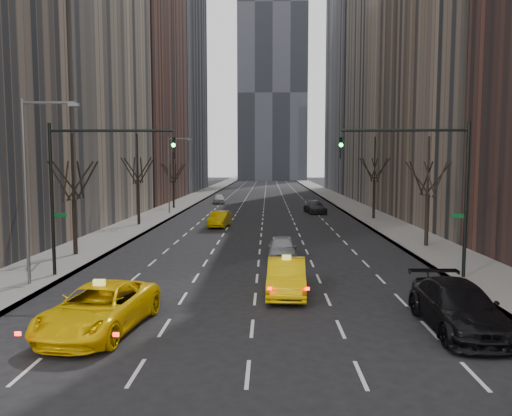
# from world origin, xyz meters

# --- Properties ---
(ground) EXTENTS (400.00, 400.00, 0.00)m
(ground) POSITION_xyz_m (0.00, 0.00, 0.00)
(ground) COLOR black
(ground) RESTS_ON ground
(sidewalk_left) EXTENTS (4.50, 320.00, 0.15)m
(sidewalk_left) POSITION_xyz_m (-12.25, 70.00, 0.07)
(sidewalk_left) COLOR slate
(sidewalk_left) RESTS_ON ground
(sidewalk_right) EXTENTS (4.50, 320.00, 0.15)m
(sidewalk_right) POSITION_xyz_m (12.25, 70.00, 0.07)
(sidewalk_right) COLOR slate
(sidewalk_right) RESTS_ON ground
(bld_left_far) EXTENTS (14.00, 28.00, 44.00)m
(bld_left_far) POSITION_xyz_m (-21.50, 66.00, 22.00)
(bld_left_far) COLOR brown
(bld_left_far) RESTS_ON ground
(bld_left_deep) EXTENTS (14.00, 30.00, 60.00)m
(bld_left_deep) POSITION_xyz_m (-21.50, 96.00, 30.00)
(bld_left_deep) COLOR slate
(bld_left_deep) RESTS_ON ground
(bld_right_far) EXTENTS (14.00, 28.00, 50.00)m
(bld_right_far) POSITION_xyz_m (21.50, 64.00, 25.00)
(bld_right_far) COLOR tan
(bld_right_far) RESTS_ON ground
(bld_right_deep) EXTENTS (14.00, 30.00, 58.00)m
(bld_right_deep) POSITION_xyz_m (21.50, 95.00, 29.00)
(bld_right_deep) COLOR slate
(bld_right_deep) RESTS_ON ground
(tower_far) EXTENTS (24.00, 24.00, 120.00)m
(tower_far) POSITION_xyz_m (2.00, 170.00, 60.00)
(tower_far) COLOR black
(tower_far) RESTS_ON ground
(tree_lw_b) EXTENTS (3.36, 3.50, 7.82)m
(tree_lw_b) POSITION_xyz_m (-12.00, 18.00, 3.72)
(tree_lw_b) COLOR black
(tree_lw_b) RESTS_ON ground
(tree_lw_c) EXTENTS (3.36, 3.50, 8.74)m
(tree_lw_c) POSITION_xyz_m (-12.00, 34.00, 4.04)
(tree_lw_c) COLOR black
(tree_lw_c) RESTS_ON ground
(tree_lw_d) EXTENTS (3.36, 3.50, 7.36)m
(tree_lw_d) POSITION_xyz_m (-12.00, 52.00, 3.56)
(tree_lw_d) COLOR black
(tree_lw_d) RESTS_ON ground
(tree_rw_b) EXTENTS (3.36, 3.50, 7.82)m
(tree_rw_b) POSITION_xyz_m (12.00, 22.00, 3.72)
(tree_rw_b) COLOR black
(tree_rw_b) RESTS_ON ground
(tree_rw_c) EXTENTS (3.36, 3.50, 8.74)m
(tree_rw_c) POSITION_xyz_m (12.00, 40.00, 4.04)
(tree_rw_c) COLOR black
(tree_rw_c) RESTS_ON ground
(traffic_mast_left) EXTENTS (6.69, 0.39, 8.00)m
(traffic_mast_left) POSITION_xyz_m (-9.11, 12.00, 5.49)
(traffic_mast_left) COLOR black
(traffic_mast_left) RESTS_ON ground
(traffic_mast_right) EXTENTS (6.69, 0.39, 8.00)m
(traffic_mast_right) POSITION_xyz_m (9.11, 12.00, 5.49)
(traffic_mast_right) COLOR black
(traffic_mast_right) RESTS_ON ground
(streetlight_near) EXTENTS (2.83, 0.22, 9.00)m
(streetlight_near) POSITION_xyz_m (-10.84, 10.00, 5.62)
(streetlight_near) COLOR slate
(streetlight_near) RESTS_ON ground
(streetlight_far) EXTENTS (2.83, 0.22, 9.00)m
(streetlight_far) POSITION_xyz_m (-10.84, 45.00, 5.62)
(streetlight_far) COLOR slate
(streetlight_far) RESTS_ON ground
(taxi_suv) EXTENTS (3.54, 6.35, 1.68)m
(taxi_suv) POSITION_xyz_m (-5.53, 3.58, 0.84)
(taxi_suv) COLOR yellow
(taxi_suv) RESTS_ON ground
(taxi_sedan) EXTENTS (1.91, 5.02, 1.63)m
(taxi_sedan) POSITION_xyz_m (1.43, 8.82, 0.82)
(taxi_sedan) COLOR #F4BE05
(taxi_sedan) RESTS_ON ground
(silver_sedan_ahead) EXTENTS (1.87, 4.49, 1.52)m
(silver_sedan_ahead) POSITION_xyz_m (1.46, 17.01, 0.76)
(silver_sedan_ahead) COLOR gray
(silver_sedan_ahead) RESTS_ON ground
(parked_suv_black) EXTENTS (2.43, 5.93, 1.72)m
(parked_suv_black) POSITION_xyz_m (7.50, 4.02, 0.86)
(parked_suv_black) COLOR black
(parked_suv_black) RESTS_ON ground
(far_taxi) EXTENTS (2.03, 4.62, 1.48)m
(far_taxi) POSITION_xyz_m (-4.05, 33.40, 0.74)
(far_taxi) COLOR #E1B004
(far_taxi) RESTS_ON ground
(far_suv_grey) EXTENTS (2.76, 5.44, 1.51)m
(far_suv_grey) POSITION_xyz_m (6.30, 46.82, 0.76)
(far_suv_grey) COLOR #2A2A2E
(far_suv_grey) RESTS_ON ground
(far_car_white) EXTENTS (2.20, 4.33, 1.41)m
(far_car_white) POSITION_xyz_m (-6.88, 61.31, 0.71)
(far_car_white) COLOR silver
(far_car_white) RESTS_ON ground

